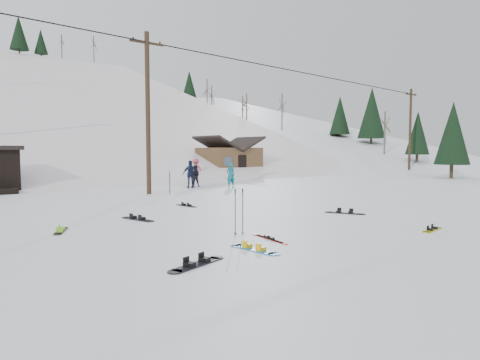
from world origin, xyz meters
TOP-DOWN VIEW (x-y plane):
  - ground at (0.00, 0.00)m, footprint 200.00×200.00m
  - ridge_right at (38.00, 50.00)m, footprint 45.66×93.98m
  - treeline_right at (36.00, 42.00)m, footprint 20.00×60.00m
  - utility_pole at (2.00, 14.00)m, footprint 2.00×0.26m
  - utility_pole_right at (34.00, 17.00)m, footprint 2.00×0.26m
  - trail_sign at (3.10, 13.58)m, footprint 0.50×0.09m
  - cabin at (15.00, 24.00)m, footprint 5.39×4.40m
  - hero_snowboard at (-1.98, -0.06)m, footprint 0.45×1.63m
  - hero_skis at (-0.83, 0.66)m, footprint 0.32×1.67m
  - ski_poles at (-1.12, 1.67)m, footprint 0.38×0.10m
  - board_scatter_a at (-3.85, -0.38)m, footprint 1.64×0.73m
  - board_scatter_b at (-2.31, 6.06)m, footprint 0.64×1.62m
  - board_scatter_c at (-5.09, 5.46)m, footprint 0.70×1.23m
  - board_scatter_d at (4.75, 2.46)m, footprint 0.87×1.46m
  - board_scatter_e at (4.06, -1.46)m, footprint 1.27×0.39m
  - board_scatter_f at (1.00, 8.20)m, footprint 0.40×1.32m
  - skier_teal at (7.99, 14.32)m, footprint 0.65×0.47m
  - skier_dark at (6.62, 16.53)m, footprint 0.90×0.86m
  - skier_pink at (9.81, 21.52)m, footprint 1.20×0.73m
  - skier_navy at (5.84, 15.80)m, footprint 1.15×0.78m

SIDE VIEW (x-z plane):
  - ridge_right at x=38.00m, z-range -38.30..16.30m
  - ground at x=0.00m, z-range 0.00..0.00m
  - treeline_right at x=36.00m, z-range -5.00..5.00m
  - board_scatter_e at x=4.06m, z-range -0.02..0.07m
  - board_scatter_f at x=1.00m, z-range -0.02..0.07m
  - board_scatter_c at x=-5.09m, z-range -0.02..0.07m
  - hero_skis at x=-0.83m, z-range -0.02..0.07m
  - board_scatter_d at x=4.75m, z-range -0.03..0.08m
  - hero_snowboard at x=-1.98m, z-range -0.03..0.09m
  - board_scatter_b at x=-2.31m, z-range -0.03..0.09m
  - board_scatter_a at x=-3.85m, z-range -0.03..0.09m
  - ski_poles at x=-1.12m, z-range 0.02..1.38m
  - skier_dark at x=6.62m, z-range 0.00..1.46m
  - skier_teal at x=7.99m, z-range 0.00..1.65m
  - skier_pink at x=9.81m, z-range 0.00..1.80m
  - skier_navy at x=5.84m, z-range 0.00..1.82m
  - trail_sign at x=3.10m, z-range 0.35..2.20m
  - cabin at x=15.00m, z-range -0.40..3.37m
  - utility_pole at x=2.00m, z-range 0.18..9.18m
  - utility_pole_right at x=34.00m, z-range 0.18..9.18m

